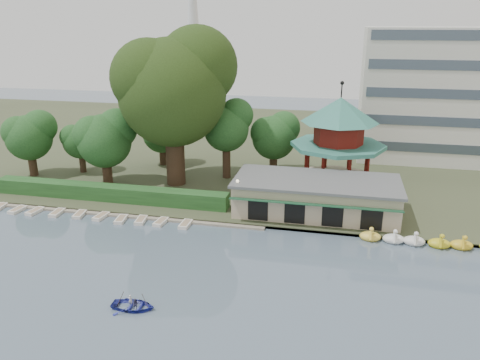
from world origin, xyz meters
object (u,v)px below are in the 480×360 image
(dock, at_px, (120,214))
(big_tree, at_px, (174,84))
(pavilion, at_px, (339,133))
(rowboat_with_passengers, at_px, (133,303))
(boathouse, at_px, (316,196))

(dock, relative_size, big_tree, 1.66)
(pavilion, bearing_deg, dock, -148.34)
(dock, height_order, rowboat_with_passengers, rowboat_with_passengers)
(dock, bearing_deg, rowboat_with_passengers, -61.03)
(boathouse, bearing_deg, pavilion, 78.72)
(pavilion, height_order, big_tree, big_tree)
(big_tree, bearing_deg, pavilion, 10.28)
(pavilion, relative_size, big_tree, 0.66)
(pavilion, bearing_deg, boathouse, -101.28)
(boathouse, distance_m, rowboat_with_passengers, 25.22)
(pavilion, distance_m, rowboat_with_passengers, 35.68)
(boathouse, relative_size, big_tree, 0.91)
(pavilion, height_order, rowboat_with_passengers, pavilion)
(pavilion, relative_size, rowboat_with_passengers, 2.73)
(pavilion, xyz_separation_m, big_tree, (-20.81, -3.78, 6.14))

